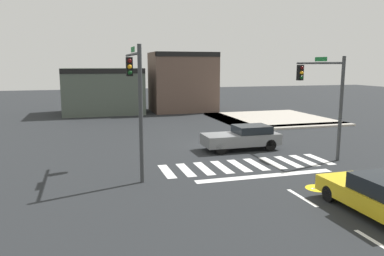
{
  "coord_description": "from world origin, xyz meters",
  "views": [
    {
      "loc": [
        -7.94,
        -21.56,
        5.07
      ],
      "look_at": [
        -1.46,
        0.7,
        1.15
      ],
      "focal_mm": 35.01,
      "sensor_mm": 36.0,
      "label": 1
    }
  ],
  "objects_px": {
    "traffic_signal_southeast": "(322,87)",
    "car_yellow": "(381,197)",
    "car_gray": "(243,137)",
    "traffic_signal_southwest": "(135,86)"
  },
  "relations": [
    {
      "from": "traffic_signal_southeast",
      "to": "car_gray",
      "type": "relative_size",
      "value": 1.2
    },
    {
      "from": "traffic_signal_southeast",
      "to": "car_yellow",
      "type": "height_order",
      "value": "traffic_signal_southeast"
    },
    {
      "from": "traffic_signal_southwest",
      "to": "traffic_signal_southeast",
      "type": "distance_m",
      "value": 10.71
    },
    {
      "from": "traffic_signal_southwest",
      "to": "car_yellow",
      "type": "distance_m",
      "value": 10.95
    },
    {
      "from": "traffic_signal_southeast",
      "to": "traffic_signal_southwest",
      "type": "bearing_deg",
      "value": 95.46
    },
    {
      "from": "traffic_signal_southeast",
      "to": "car_yellow",
      "type": "relative_size",
      "value": 1.17
    },
    {
      "from": "car_gray",
      "to": "car_yellow",
      "type": "height_order",
      "value": "car_gray"
    },
    {
      "from": "traffic_signal_southeast",
      "to": "car_yellow",
      "type": "distance_m",
      "value": 9.79
    },
    {
      "from": "traffic_signal_southwest",
      "to": "traffic_signal_southeast",
      "type": "bearing_deg",
      "value": -84.54
    },
    {
      "from": "traffic_signal_southeast",
      "to": "car_yellow",
      "type": "xyz_separation_m",
      "value": [
        -3.52,
        -8.58,
        -3.14
      ]
    }
  ]
}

